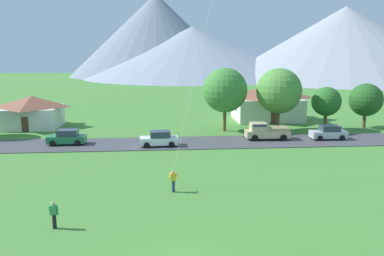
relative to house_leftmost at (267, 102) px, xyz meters
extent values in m
cube|color=#424247|center=(-15.58, -15.04, -2.71)|extent=(160.00, 6.64, 0.08)
cone|color=#8E939E|center=(56.86, 94.36, 11.47)|extent=(98.24, 98.24, 28.45)
cone|color=slate|center=(-17.46, 126.29, 15.66)|extent=(78.86, 78.86, 36.82)
cone|color=gray|center=(-2.27, 110.73, 7.95)|extent=(91.72, 91.72, 21.41)
cube|color=silver|center=(0.00, 0.00, -1.04)|extent=(9.95, 7.42, 3.43)
pyramid|color=brown|center=(0.00, 0.00, 1.62)|extent=(10.75, 8.01, 1.88)
cube|color=brown|center=(0.00, -3.73, -1.75)|extent=(0.90, 0.06, 2.00)
cube|color=silver|center=(-34.40, -3.25, -1.32)|extent=(7.20, 6.87, 2.85)
pyramid|color=brown|center=(-34.40, -3.25, 0.89)|extent=(7.77, 7.42, 1.57)
cube|color=brown|center=(-34.40, -6.71, -1.75)|extent=(0.90, 0.06, 2.00)
cylinder|color=brown|center=(-8.03, -8.12, -1.12)|extent=(0.44, 0.44, 3.26)
sphere|color=#3D7F33|center=(-8.03, -8.12, 2.72)|extent=(5.89, 5.89, 5.89)
cylinder|color=brown|center=(-1.01, -8.97, -1.17)|extent=(0.44, 0.44, 3.16)
sphere|color=#4C8938|center=(-1.01, -8.97, 2.64)|extent=(5.95, 5.95, 5.95)
cylinder|color=brown|center=(11.70, -7.65, -1.63)|extent=(0.44, 0.44, 2.24)
sphere|color=#23561E|center=(11.70, -7.65, 1.18)|extent=(4.52, 4.52, 4.52)
cylinder|color=brown|center=(5.65, -8.63, -1.54)|extent=(0.44, 0.44, 2.42)
sphere|color=#286623|center=(5.65, -8.63, 1.14)|extent=(3.92, 3.92, 3.92)
cube|color=#237042|center=(-27.22, -14.79, -2.07)|extent=(4.20, 1.81, 0.80)
cube|color=#2D3847|center=(-27.07, -14.79, -1.33)|extent=(2.20, 1.59, 0.68)
cylinder|color=black|center=(-28.57, -15.71, -2.35)|extent=(0.64, 0.24, 0.64)
cylinder|color=black|center=(-28.57, -13.87, -2.35)|extent=(0.64, 0.24, 0.64)
cylinder|color=black|center=(-25.87, -15.70, -2.35)|extent=(0.64, 0.24, 0.64)
cylinder|color=black|center=(-25.87, -13.86, -2.35)|extent=(0.64, 0.24, 0.64)
cube|color=white|center=(-16.81, -16.47, -2.07)|extent=(4.27, 1.97, 0.80)
cube|color=#2D3847|center=(-16.66, -16.46, -1.33)|extent=(2.26, 1.67, 0.68)
cylinder|color=black|center=(-18.12, -17.44, -2.35)|extent=(0.65, 0.27, 0.64)
cylinder|color=black|center=(-18.20, -15.61, -2.35)|extent=(0.65, 0.27, 0.64)
cylinder|color=black|center=(-15.42, -17.33, -2.35)|extent=(0.65, 0.27, 0.64)
cylinder|color=black|center=(-15.50, -15.49, -2.35)|extent=(0.65, 0.27, 0.64)
cube|color=#B7BCC1|center=(3.48, -14.63, -2.07)|extent=(4.22, 1.85, 0.80)
cube|color=#2D3847|center=(3.63, -14.63, -1.33)|extent=(2.22, 1.61, 0.68)
cylinder|color=black|center=(2.12, -15.53, -2.35)|extent=(0.64, 0.25, 0.64)
cylinder|color=black|center=(2.14, -13.69, -2.35)|extent=(0.64, 0.25, 0.64)
cylinder|color=black|center=(4.82, -15.56, -2.35)|extent=(0.64, 0.25, 0.64)
cylinder|color=black|center=(4.84, -13.72, -2.35)|extent=(0.64, 0.25, 0.64)
cube|color=#C6B284|center=(-3.83, -14.07, -2.00)|extent=(5.26, 2.17, 0.84)
cube|color=#C6B284|center=(-4.93, -14.03, -1.13)|extent=(1.96, 1.90, 0.90)
cube|color=#2D3847|center=(-4.93, -14.03, -0.86)|extent=(1.68, 1.93, 0.28)
cube|color=tan|center=(-2.68, -14.11, -1.40)|extent=(2.76, 2.05, 0.36)
cylinder|color=black|center=(-5.56, -15.03, -2.29)|extent=(0.77, 0.30, 0.76)
cylinder|color=black|center=(-5.49, -12.99, -2.29)|extent=(0.77, 0.30, 0.76)
cylinder|color=black|center=(-2.16, -15.14, -2.29)|extent=(0.77, 0.30, 0.76)
cylinder|color=black|center=(-2.10, -13.11, -2.29)|extent=(0.77, 0.30, 0.76)
cylinder|color=navy|center=(-15.74, -31.24, -2.31)|extent=(0.24, 0.24, 0.88)
cube|color=yellow|center=(-15.74, -31.24, -1.58)|extent=(0.36, 0.22, 0.58)
sphere|color=tan|center=(-15.74, -31.24, -1.18)|extent=(0.21, 0.21, 0.21)
cylinder|color=yellow|center=(-15.96, -31.18, -1.44)|extent=(0.18, 0.55, 0.37)
cylinder|color=yellow|center=(-15.52, -31.18, -1.44)|extent=(0.18, 0.55, 0.37)
cylinder|color=silver|center=(-13.75, -28.71, 6.40)|extent=(4.01, 5.07, 15.20)
cylinder|color=black|center=(-23.00, -36.90, -2.31)|extent=(0.24, 0.24, 0.88)
cube|color=#388E51|center=(-23.00, -36.90, -1.58)|extent=(0.36, 0.22, 0.58)
sphere|color=tan|center=(-23.00, -36.90, -1.18)|extent=(0.21, 0.21, 0.21)
cylinder|color=#388E51|center=(-23.22, -36.90, -1.63)|extent=(0.12, 0.18, 0.59)
cylinder|color=#388E51|center=(-22.78, -36.90, -1.63)|extent=(0.12, 0.18, 0.59)
camera|label=1|loc=(-16.71, -59.31, 7.47)|focal=36.78mm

